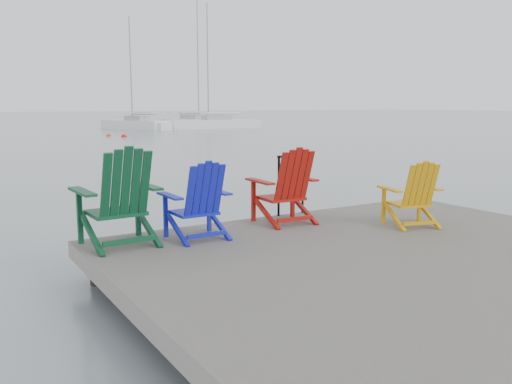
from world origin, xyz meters
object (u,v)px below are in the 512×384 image
buoy_c (109,136)px  buoy_d (124,137)px  sailboat_far (213,125)px  chair_yellow (413,194)px  sailboat_near (136,125)px  handrail (291,179)px  chair_red (286,186)px  chair_green (120,197)px  sailboat_mid (197,123)px  chair_blue (198,200)px

buoy_c → buoy_d: buoy_d is taller
sailboat_far → buoy_d: sailboat_far is taller
chair_yellow → sailboat_near: bearing=92.7°
handrail → chair_red: bearing=-130.9°
handrail → chair_yellow: 1.80m
chair_green → sailboat_mid: (22.36, 45.54, -0.72)m
sailboat_mid → sailboat_far: (-1.20, -6.16, 0.00)m
chair_blue → sailboat_near: 43.72m
chair_red → chair_yellow: (1.35, -1.05, -0.08)m
chair_green → sailboat_mid: 50.74m
sailboat_mid → buoy_d: size_ratio=34.22×
chair_blue → chair_green: bearing=169.4°
chair_yellow → buoy_c: chair_yellow is taller
sailboat_mid → buoy_c: size_ratio=38.02×
chair_yellow → buoy_c: (5.45, 32.88, -0.95)m
chair_green → sailboat_near: (14.39, 41.42, -0.72)m
chair_blue → buoy_d: chair_blue is taller
sailboat_near → chair_red: bearing=-126.9°
handrail → chair_yellow: size_ratio=1.01×
handrail → chair_yellow: (0.93, -1.54, -0.09)m
chair_yellow → buoy_c: 33.34m
chair_green → sailboat_far: size_ratio=0.10×
buoy_c → sailboat_near: bearing=61.3°
chair_blue → chair_yellow: 2.91m
sailboat_far → buoy_d: bearing=132.7°
chair_yellow → sailboat_far: 44.04m
chair_red → sailboat_mid: bearing=68.7°
chair_red → sailboat_far: bearing=66.9°
chair_yellow → sailboat_near: sailboat_near is taller
buoy_c → chair_green: bearing=-106.0°
chair_green → buoy_d: bearing=69.7°
handrail → buoy_c: bearing=78.5°
handrail → buoy_c: (6.38, 31.34, -1.04)m
handrail → chair_blue: size_ratio=0.94×
handrail → sailboat_near: 42.54m
sailboat_far → chair_red: bearing=158.5°
chair_red → chair_yellow: bearing=-35.6°
chair_yellow → sailboat_near: size_ratio=0.09×
sailboat_near → chair_yellow: bearing=-124.8°
sailboat_far → buoy_c: sailboat_far is taller
chair_red → sailboat_mid: 49.74m
sailboat_near → sailboat_mid: size_ratio=0.76×
chair_yellow → sailboat_far: (17.47, 40.42, -0.59)m
chair_green → chair_red: (2.34, 0.01, -0.05)m
sailboat_near → sailboat_mid: bearing=6.7°
buoy_d → chair_green: bearing=-107.8°
chair_blue → buoy_d: 31.67m
chair_green → chair_yellow: (3.69, -1.04, -0.13)m
chair_red → buoy_d: bearing=78.7°
chair_green → buoy_c: 33.14m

